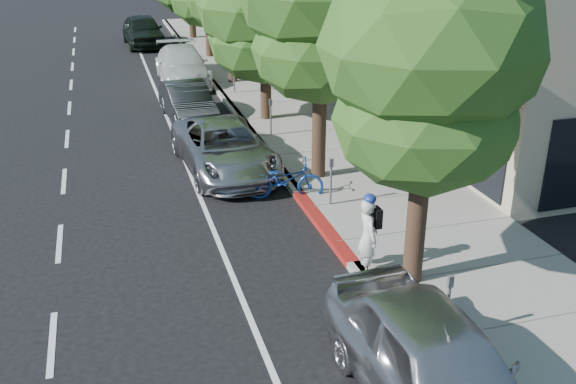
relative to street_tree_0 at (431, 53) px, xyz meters
name	(u,v)px	position (x,y,z in m)	size (l,w,h in m)	color
ground	(337,247)	(-0.90, 2.00, -4.82)	(120.00, 120.00, 0.00)	black
sidewalk	(319,132)	(1.40, 10.00, -4.74)	(4.60, 56.00, 0.15)	gray
curb	(255,138)	(-0.90, 10.00, -4.74)	(0.30, 56.00, 0.15)	#9E998E
curb_red_segment	(323,225)	(-0.90, 3.00, -4.74)	(0.32, 4.00, 0.15)	maroon
street_tree_0	(431,53)	(0.00, 0.00, 0.00)	(4.15, 4.15, 7.62)	black
street_tree_2	(265,7)	(0.00, 12.00, -0.66)	(4.81, 4.81, 6.94)	black
cyclist	(368,237)	(-0.71, 0.71, -3.95)	(0.63, 0.41, 1.73)	silver
bicycle	(285,180)	(-1.30, 5.00, -4.27)	(0.73, 2.10, 1.10)	#17419F
silver_suv	(225,148)	(-2.44, 7.50, -4.09)	(2.41, 5.23, 1.45)	#A8A8AC
dark_sedan	(188,103)	(-2.77, 12.89, -4.11)	(1.49, 4.28, 1.41)	#212427
white_pickup	(182,65)	(-2.14, 19.01, -4.03)	(2.21, 5.44, 1.58)	silver
dark_suv_far	(143,31)	(-3.10, 28.79, -3.93)	(2.09, 5.19, 1.77)	black
near_car_a	(435,368)	(-1.40, -3.50, -3.97)	(2.01, 4.99, 1.70)	#B6B6BB
pedestrian	(362,116)	(2.42, 8.64, -3.85)	(0.79, 0.62, 1.62)	black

